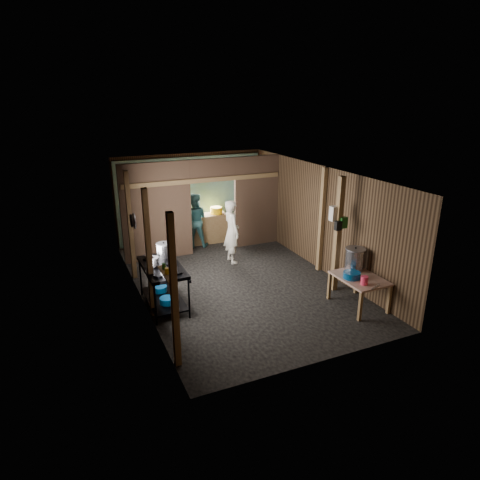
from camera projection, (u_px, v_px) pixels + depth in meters
name	position (u px, v px, depth m)	size (l,w,h in m)	color
floor	(237.00, 281.00, 10.03)	(4.50, 7.00, 0.00)	black
ceiling	(236.00, 172.00, 9.18)	(4.50, 7.00, 0.00)	#45413D
wall_back	(190.00, 197.00, 12.63)	(4.50, 0.00, 2.60)	brown
wall_front	(325.00, 291.00, 6.58)	(4.50, 0.00, 2.60)	brown
wall_left	(137.00, 242.00, 8.75)	(0.00, 7.00, 2.60)	brown
wall_right	(319.00, 218.00, 10.46)	(0.00, 7.00, 2.60)	brown
partition_left	(157.00, 212.00, 11.00)	(1.85, 0.10, 2.60)	brown
partition_right	(256.00, 201.00, 12.11)	(1.35, 0.10, 2.60)	brown
partition_header	(212.00, 170.00, 11.27)	(1.30, 0.10, 0.60)	brown
turquoise_panel	(191.00, 199.00, 12.59)	(4.40, 0.06, 2.50)	#6FA39B
back_counter	(207.00, 228.00, 12.56)	(1.20, 0.50, 0.85)	olive
wall_clock	(199.00, 177.00, 12.44)	(0.20, 0.20, 0.03)	silver
post_left_a	(174.00, 293.00, 6.53)	(0.10, 0.12, 2.60)	olive
post_left_b	(149.00, 255.00, 8.08)	(0.10, 0.12, 2.60)	olive
post_left_c	(130.00, 226.00, 9.81)	(0.10, 0.12, 2.60)	olive
post_right	(322.00, 220.00, 10.26)	(0.10, 0.12, 2.60)	olive
post_free	(338.00, 235.00, 9.19)	(0.12, 0.12, 2.60)	olive
cross_beam	(204.00, 180.00, 11.22)	(4.40, 0.12, 0.12)	olive
pan_lid_big	(134.00, 221.00, 8.99)	(0.34, 0.34, 0.03)	gray
pan_lid_small	(131.00, 221.00, 9.37)	(0.30, 0.30, 0.03)	black
wall_shelf	(167.00, 275.00, 6.94)	(0.14, 0.80, 0.03)	olive
jar_white	(171.00, 277.00, 6.70)	(0.07, 0.07, 0.10)	silver
jar_yellow	(167.00, 271.00, 6.92)	(0.08, 0.08, 0.10)	yellow
jar_green	(164.00, 266.00, 7.11)	(0.06, 0.06, 0.10)	#164F16
bag_white	(335.00, 213.00, 9.08)	(0.22, 0.15, 0.32)	silver
bag_green	(343.00, 222.00, 9.06)	(0.16, 0.12, 0.24)	#164F16
bag_black	(338.00, 226.00, 9.01)	(0.14, 0.10, 0.20)	black
gas_range	(163.00, 286.00, 8.71)	(0.79, 1.54, 0.91)	black
prep_table	(358.00, 292.00, 8.75)	(0.80, 1.11, 0.65)	tan
stove_pot_large	(164.00, 250.00, 9.00)	(0.32, 0.32, 0.32)	#ACADB8
stove_pot_med	(153.00, 262.00, 8.51)	(0.24, 0.24, 0.21)	#ACADB8
stove_saucepan	(148.00, 257.00, 8.90)	(0.16, 0.16, 0.10)	#ACADB8
frying_pan	(168.00, 274.00, 8.11)	(0.30, 0.52, 0.07)	gray
blue_tub_front	(167.00, 300.00, 8.57)	(0.30, 0.30, 0.12)	navy
blue_tub_back	(160.00, 289.00, 9.09)	(0.30, 0.30, 0.12)	navy
stock_pot	(355.00, 259.00, 8.96)	(0.43, 0.43, 0.50)	#ACADB8
wash_basin	(352.00, 275.00, 8.59)	(0.35, 0.35, 0.13)	navy
pink_bucket	(364.00, 280.00, 8.30)	(0.14, 0.14, 0.17)	#F9325A
knife	(376.00, 287.00, 8.20)	(0.30, 0.04, 0.01)	#ACADB8
yellow_tub	(216.00, 210.00, 12.50)	(0.36, 0.36, 0.20)	yellow
red_cup	(194.00, 214.00, 12.25)	(0.13, 0.13, 0.16)	#9D0001
cook	(232.00, 232.00, 10.93)	(0.61, 0.40, 1.67)	silver
worker_back	(195.00, 220.00, 12.10)	(0.76, 0.59, 1.57)	#376E71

